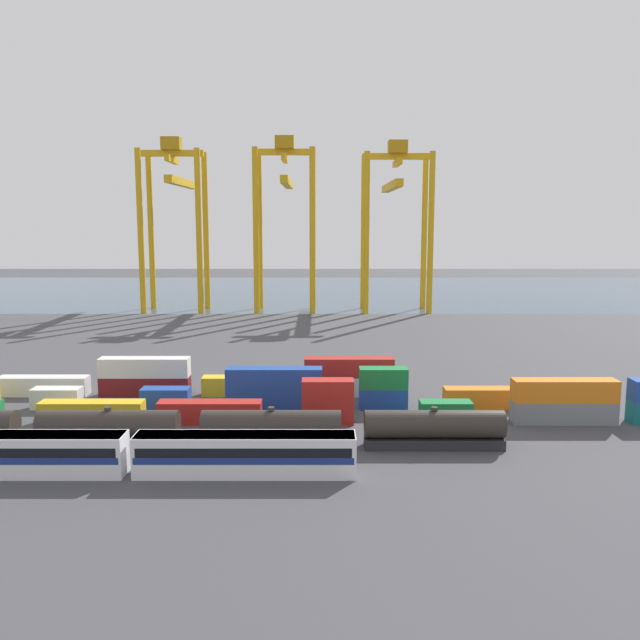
{
  "coord_description": "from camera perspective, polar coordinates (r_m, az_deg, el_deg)",
  "views": [
    {
      "loc": [
        14.4,
        -77.5,
        23.44
      ],
      "look_at": [
        14.25,
        36.18,
        6.34
      ],
      "focal_mm": 36.88,
      "sensor_mm": 36.0,
      "label": 1
    }
  ],
  "objects": [
    {
      "name": "shipping_container_12",
      "position": [
        85.95,
        -13.17,
        -6.6
      ],
      "size": [
        6.04,
        2.44,
        2.6
      ],
      "primitive_type": "cube",
      "color": "#1C4299",
      "rests_on": "ground_plane"
    },
    {
      "name": "shipping_container_15",
      "position": [
        84.08,
        5.57,
        -6.75
      ],
      "size": [
        6.04,
        2.44,
        2.6
      ],
      "primitive_type": "cube",
      "color": "#1C4299",
      "rests_on": "ground_plane"
    },
    {
      "name": "shipping_container_24",
      "position": [
        89.16,
        2.61,
        -4.11
      ],
      "size": [
        12.1,
        2.44,
        2.6
      ],
      "primitive_type": "cube",
      "color": "#AD211C",
      "rests_on": "shipping_container_23"
    },
    {
      "name": "shipping_container_19",
      "position": [
        97.26,
        -22.8,
        -5.28
      ],
      "size": [
        12.1,
        2.44,
        2.6
      ],
      "primitive_type": "cube",
      "color": "silver",
      "rests_on": "ground_plane"
    },
    {
      "name": "shipping_container_6",
      "position": [
        82.84,
        20.44,
        -7.5
      ],
      "size": [
        12.1,
        2.44,
        2.6
      ],
      "primitive_type": "cube",
      "color": "slate",
      "rests_on": "ground_plane"
    },
    {
      "name": "shipping_container_5",
      "position": [
        79.14,
        10.91,
        -7.85
      ],
      "size": [
        6.04,
        2.44,
        2.6
      ],
      "primitive_type": "cube",
      "color": "#197538",
      "rests_on": "ground_plane"
    },
    {
      "name": "gantry_crane_central",
      "position": [
        175.65,
        -2.93,
        9.89
      ],
      "size": [
        15.94,
        33.67,
        45.06
      ],
      "color": "gold",
      "rests_on": "ground_plane"
    },
    {
      "name": "shipping_container_16",
      "position": [
        83.43,
        5.6,
        -5.03
      ],
      "size": [
        6.04,
        2.44,
        2.6
      ],
      "primitive_type": "cube",
      "color": "#197538",
      "rests_on": "shipping_container_15"
    },
    {
      "name": "shipping_container_13",
      "position": [
        83.9,
        -3.9,
        -6.77
      ],
      "size": [
        12.1,
        2.44,
        2.6
      ],
      "primitive_type": "cube",
      "color": "#1C4299",
      "rests_on": "ground_plane"
    },
    {
      "name": "gantry_crane_east",
      "position": [
        177.25,
        6.63,
        9.72
      ],
      "size": [
        17.93,
        38.22,
        43.96
      ],
      "color": "gold",
      "rests_on": "ground_plane"
    },
    {
      "name": "shipping_container_17",
      "position": [
        86.49,
        14.76,
        -6.57
      ],
      "size": [
        12.1,
        2.44,
        2.6
      ],
      "primitive_type": "cube",
      "color": "orange",
      "rests_on": "ground_plane"
    },
    {
      "name": "passenger_train",
      "position": [
        64.78,
        -16.07,
        -10.98
      ],
      "size": [
        42.01,
        3.14,
        3.9
      ],
      "color": "silver",
      "rests_on": "ground_plane"
    },
    {
      "name": "harbour_water",
      "position": [
        222.92,
        -3.63,
        2.5
      ],
      "size": [
        400.0,
        110.0,
        0.01
      ],
      "primitive_type": "cube",
      "color": "#384C60",
      "rests_on": "ground_plane"
    },
    {
      "name": "gantry_crane_west",
      "position": [
        179.96,
        -12.33,
        9.69
      ],
      "size": [
        16.41,
        36.59,
        44.76
      ],
      "color": "gold",
      "rests_on": "ground_plane"
    },
    {
      "name": "freight_tank_row",
      "position": [
        70.68,
        -11.13,
        -9.22
      ],
      "size": [
        65.43,
        2.9,
        4.36
      ],
      "color": "#232326",
      "rests_on": "ground_plane"
    },
    {
      "name": "shipping_container_20",
      "position": [
        92.78,
        -14.85,
        -5.54
      ],
      "size": [
        12.1,
        2.44,
        2.6
      ],
      "primitive_type": "cube",
      "color": "maroon",
      "rests_on": "ground_plane"
    },
    {
      "name": "shipping_container_11",
      "position": [
        90.09,
        -21.78,
        -6.3
      ],
      "size": [
        6.04,
        2.44,
        2.6
      ],
      "primitive_type": "cube",
      "color": "silver",
      "rests_on": "ground_plane"
    },
    {
      "name": "ground_plane",
      "position": [
        120.67,
        -6.79,
        -2.71
      ],
      "size": [
        420.0,
        420.0,
        0.0
      ],
      "primitive_type": "plane",
      "color": "#424247"
    },
    {
      "name": "shipping_container_14",
      "position": [
        83.25,
        -3.92,
        -5.04
      ],
      "size": [
        12.1,
        2.44,
        2.6
      ],
      "primitive_type": "cube",
      "color": "#1C4299",
      "rests_on": "shipping_container_13"
    },
    {
      "name": "shipping_container_4",
      "position": [
        77.06,
        0.75,
        -6.13
      ],
      "size": [
        6.04,
        2.44,
        2.6
      ],
      "primitive_type": "cube",
      "color": "#AD211C",
      "rests_on": "shipping_container_3"
    },
    {
      "name": "shipping_container_3",
      "position": [
        77.76,
        0.75,
        -7.99
      ],
      "size": [
        6.04,
        2.44,
        2.6
      ],
      "primitive_type": "cube",
      "color": "#AD211C",
      "rests_on": "ground_plane"
    },
    {
      "name": "shipping_container_2",
      "position": [
        78.82,
        -9.46,
        -7.88
      ],
      "size": [
        12.1,
        2.44,
        2.6
      ],
      "primitive_type": "cube",
      "color": "#AD211C",
      "rests_on": "ground_plane"
    },
    {
      "name": "shipping_container_22",
      "position": [
        90.23,
        -6.27,
        -5.7
      ],
      "size": [
        12.1,
        2.44,
        2.6
      ],
      "primitive_type": "cube",
      "color": "gold",
      "rests_on": "ground_plane"
    },
    {
      "name": "shipping_container_1",
      "position": [
        82.23,
        -19.1,
        -7.55
      ],
      "size": [
        12.1,
        2.44,
        2.6
      ],
      "primitive_type": "cube",
      "color": "gold",
      "rests_on": "ground_plane"
    },
    {
      "name": "shipping_container_21",
      "position": [
        92.19,
        -14.91,
        -3.97
      ],
      "size": [
        12.1,
        2.44,
        2.6
      ],
      "primitive_type": "cube",
      "color": "silver",
      "rests_on": "shipping_container_20"
    },
    {
      "name": "shipping_container_7",
      "position": [
        82.18,
        20.53,
        -5.75
      ],
      "size": [
        12.1,
        2.44,
        2.6
      ],
      "primitive_type": "cube",
      "color": "orange",
      "rests_on": "shipping_container_6"
    },
    {
      "name": "shipping_container_23",
      "position": [
        89.76,
        2.6,
        -5.73
      ],
      "size": [
        12.1,
        2.44,
        2.6
      ],
      "primitive_type": "cube",
      "color": "silver",
      "rests_on": "ground_plane"
    }
  ]
}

